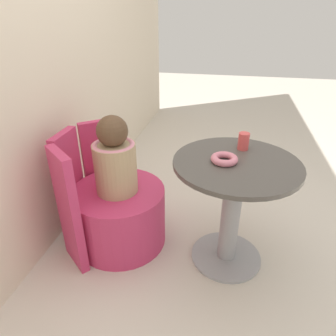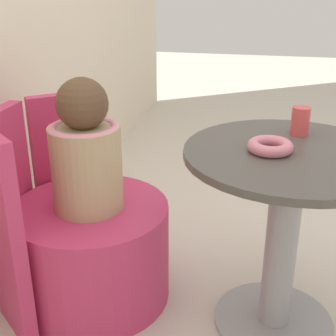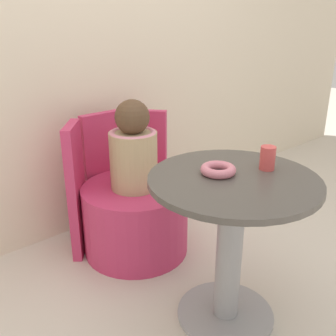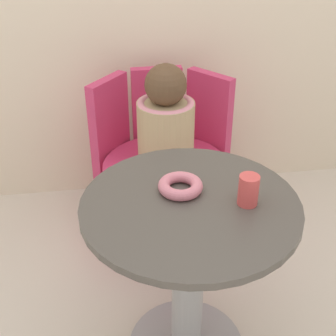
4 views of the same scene
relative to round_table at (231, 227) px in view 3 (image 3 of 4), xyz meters
name	(u,v)px [view 3 (image 3 of 4)]	position (x,y,z in m)	size (l,w,h in m)	color
ground_plane	(214,314)	(-0.03, 0.04, -0.45)	(12.00, 12.00, 0.00)	beige
back_wall	(70,28)	(-0.03, 1.17, 0.75)	(6.00, 0.06, 2.40)	beige
round_table	(231,227)	(0.00, 0.00, 0.00)	(0.68, 0.68, 0.68)	#99999E
tub_chair	(136,219)	(0.02, 0.70, -0.26)	(0.59, 0.59, 0.39)	#C63360
booth_backrest	(110,177)	(0.02, 0.94, -0.08)	(0.68, 0.25, 0.74)	#C63360
child_figure	(133,149)	(0.02, 0.70, 0.15)	(0.25, 0.25, 0.48)	tan
donut	(218,170)	(-0.02, 0.07, 0.24)	(0.14, 0.14, 0.04)	pink
cup	(268,158)	(0.17, -0.03, 0.27)	(0.06, 0.06, 0.10)	#DB4C4C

